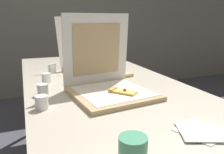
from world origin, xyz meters
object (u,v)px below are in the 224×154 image
object	(u,v)px
cup_white_mid	(47,78)
cup_white_far	(52,68)
pizza_box_middle	(93,65)
cup_white_near_center	(43,90)
pizza_box_front	(109,83)
cup_printed_front	(133,153)
napkin_pile	(201,131)
table	(100,88)
cup_white_near_left	(42,102)

from	to	relation	value
cup_white_mid	cup_white_far	distance (m)	0.29
pizza_box_middle	cup_white_near_center	distance (m)	0.56
pizza_box_front	cup_printed_front	world-z (taller)	pizza_box_front
cup_white_far	napkin_pile	distance (m)	1.18
napkin_pile	cup_white_near_center	bearing A→B (deg)	127.72
pizza_box_middle	cup_white_near_center	xyz separation A→B (m)	(-0.39, -0.40, -0.03)
table	napkin_pile	world-z (taller)	napkin_pile
pizza_box_middle	napkin_pile	size ratio (longest dim) A/B	2.67
table	cup_white_near_left	xyz separation A→B (m)	(-0.38, -0.35, 0.08)
pizza_box_middle	cup_printed_front	world-z (taller)	pizza_box_middle
cup_white_far	pizza_box_front	bearing A→B (deg)	-70.94
table	cup_white_near_left	world-z (taller)	cup_white_near_left
table	pizza_box_front	size ratio (longest dim) A/B	4.82
cup_white_mid	cup_white_near_center	bearing A→B (deg)	-100.20
pizza_box_middle	napkin_pile	bearing A→B (deg)	-91.35
table	cup_white_far	xyz separation A→B (m)	(-0.25, 0.35, 0.08)
cup_printed_front	table	bearing A→B (deg)	77.01
table	cup_printed_front	world-z (taller)	cup_printed_front
cup_white_mid	table	bearing A→B (deg)	-13.44
pizza_box_front	cup_white_near_left	xyz separation A→B (m)	(-0.34, -0.09, -0.03)
pizza_box_front	cup_white_near_left	distance (m)	0.36
cup_white_far	cup_printed_front	world-z (taller)	cup_printed_front
pizza_box_middle	cup_white_far	xyz separation A→B (m)	(-0.27, 0.11, -0.03)
pizza_box_front	pizza_box_middle	xyz separation A→B (m)	(0.06, 0.50, -0.00)
cup_white_mid	napkin_pile	world-z (taller)	cup_white_mid
napkin_pile	cup_printed_front	bearing A→B (deg)	-164.39
pizza_box_front	cup_white_far	size ratio (longest dim) A/B	7.25
pizza_box_middle	cup_printed_front	size ratio (longest dim) A/B	6.01
cup_white_near_left	cup_printed_front	xyz separation A→B (m)	(0.19, -0.51, 0.01)
table	napkin_pile	xyz separation A→B (m)	(0.11, -0.77, 0.05)
cup_white_near_center	napkin_pile	bearing A→B (deg)	-52.28
table	pizza_box_front	world-z (taller)	pizza_box_front
pizza_box_middle	cup_white_mid	xyz separation A→B (m)	(-0.34, -0.16, -0.03)
cup_white_near_center	cup_printed_front	world-z (taller)	cup_printed_front
table	pizza_box_middle	world-z (taller)	pizza_box_middle
cup_white_near_left	cup_white_near_center	world-z (taller)	same
cup_white_near_left	napkin_pile	bearing A→B (deg)	-40.63
pizza_box_middle	cup_white_mid	bearing A→B (deg)	-160.71
cup_white_far	cup_printed_front	size ratio (longest dim) A/B	0.67
cup_white_mid	cup_white_near_center	world-z (taller)	same
cup_white_far	napkin_pile	size ratio (longest dim) A/B	0.30
pizza_box_middle	napkin_pile	distance (m)	1.02
cup_white_near_left	pizza_box_front	bearing A→B (deg)	14.71
napkin_pile	cup_white_far	bearing A→B (deg)	107.70
table	cup_white_far	size ratio (longest dim) A/B	34.95
pizza_box_front	cup_white_mid	bearing A→B (deg)	123.60
napkin_pile	pizza_box_front	bearing A→B (deg)	106.07
pizza_box_middle	cup_white_mid	world-z (taller)	pizza_box_middle
table	pizza_box_front	xyz separation A→B (m)	(-0.04, -0.26, 0.11)
pizza_box_front	cup_white_near_center	world-z (taller)	pizza_box_front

